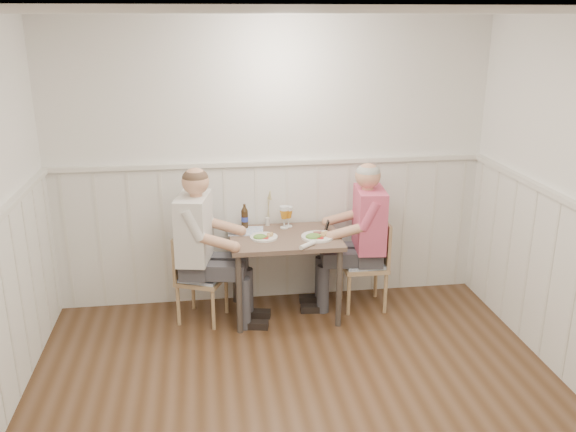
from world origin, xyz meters
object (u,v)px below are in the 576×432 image
object	(u,v)px
man_in_pink	(364,248)
grass_vase	(267,209)
dining_table	(285,246)
beer_bottle	(245,218)
chair_right	(369,260)
chair_left	(196,273)
diner_cream	(201,259)

from	to	relation	value
man_in_pink	grass_vase	xyz separation A→B (m)	(-0.85, 0.27, 0.32)
dining_table	grass_vase	bearing A→B (deg)	110.96
dining_table	beer_bottle	bearing A→B (deg)	141.79
chair_right	grass_vase	world-z (taller)	grass_vase
dining_table	beer_bottle	world-z (taller)	beer_bottle
chair_right	man_in_pink	distance (m)	0.14
beer_bottle	grass_vase	world-z (taller)	grass_vase
chair_left	dining_table	bearing A→B (deg)	-0.97
diner_cream	grass_vase	world-z (taller)	diner_cream
chair_right	grass_vase	size ratio (longest dim) A/B	2.42
man_in_pink	beer_bottle	world-z (taller)	man_in_pink
chair_right	beer_bottle	distance (m)	1.21
chair_right	man_in_pink	size ratio (longest dim) A/B	0.60
chair_right	grass_vase	bearing A→B (deg)	164.13
grass_vase	chair_left	bearing A→B (deg)	-155.97
chair_left	man_in_pink	size ratio (longest dim) A/B	0.58
dining_table	chair_right	bearing A→B (deg)	3.75
chair_right	grass_vase	distance (m)	1.05
dining_table	beer_bottle	size ratio (longest dim) A/B	4.24
beer_bottle	diner_cream	bearing A→B (deg)	-142.93
chair_left	grass_vase	size ratio (longest dim) A/B	2.31
dining_table	grass_vase	distance (m)	0.42
diner_cream	chair_right	bearing A→B (deg)	3.72
grass_vase	chair_right	bearing A→B (deg)	-15.87
chair_right	diner_cream	distance (m)	1.54
chair_right	chair_left	xyz separation A→B (m)	(-1.57, -0.04, -0.02)
man_in_pink	chair_right	bearing A→B (deg)	6.34
dining_table	beer_bottle	distance (m)	0.47
dining_table	chair_left	bearing A→B (deg)	179.03
man_in_pink	diner_cream	distance (m)	1.47
chair_left	diner_cream	world-z (taller)	diner_cream
chair_left	diner_cream	distance (m)	0.18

